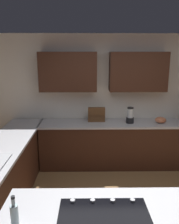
# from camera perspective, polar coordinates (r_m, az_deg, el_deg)

# --- Properties ---
(ground_plane) EXTENTS (14.00, 14.00, 0.00)m
(ground_plane) POSITION_cam_1_polar(r_m,az_deg,el_deg) (3.49, 10.26, -25.37)
(ground_plane) COLOR brown
(wall_back) EXTENTS (6.00, 0.44, 2.60)m
(wall_back) POSITION_cam_1_polar(r_m,az_deg,el_deg) (4.77, 5.58, 4.88)
(wall_back) COLOR white
(wall_back) RESTS_ON ground
(lower_cabinets_back) EXTENTS (2.80, 0.60, 0.86)m
(lower_cabinets_back) POSITION_cam_1_polar(r_m,az_deg,el_deg) (4.73, 5.38, -8.05)
(lower_cabinets_back) COLOR #381E14
(lower_cabinets_back) RESTS_ON ground
(countertop_back) EXTENTS (2.84, 0.64, 0.04)m
(countertop_back) POSITION_cam_1_polar(r_m,az_deg,el_deg) (4.58, 5.51, -2.83)
(countertop_back) COLOR #B2B2B7
(countertop_back) RESTS_ON lower_cabinets_back
(lower_cabinets_side) EXTENTS (0.60, 2.90, 0.86)m
(lower_cabinets_side) POSITION_cam_1_polar(r_m,az_deg,el_deg) (3.85, -19.82, -14.30)
(lower_cabinets_side) COLOR #381E14
(lower_cabinets_side) RESTS_ON ground
(countertop_side) EXTENTS (0.64, 2.94, 0.04)m
(countertop_side) POSITION_cam_1_polar(r_m,az_deg,el_deg) (3.67, -20.41, -8.07)
(countertop_side) COLOR #B2B2B7
(countertop_side) RESTS_ON lower_cabinets_side
(island_top) EXTENTS (1.77, 0.94, 0.04)m
(island_top) POSITION_cam_1_polar(r_m,az_deg,el_deg) (2.08, 3.71, -25.56)
(island_top) COLOR #B2B2B7
(island_top) RESTS_ON island_base
(cooktop) EXTENTS (0.76, 0.56, 0.03)m
(cooktop) POSITION_cam_1_polar(r_m,az_deg,el_deg) (2.06, 3.71, -24.87)
(cooktop) COLOR black
(cooktop) RESTS_ON island_top
(blender) EXTENTS (0.15, 0.15, 0.31)m
(blender) POSITION_cam_1_polar(r_m,az_deg,el_deg) (4.56, 9.96, -1.04)
(blender) COLOR black
(blender) RESTS_ON countertop_back
(mixing_bowl) EXTENTS (0.21, 0.21, 0.12)m
(mixing_bowl) POSITION_cam_1_polar(r_m,az_deg,el_deg) (4.73, 17.09, -1.88)
(mixing_bowl) COLOR #CC724C
(mixing_bowl) RESTS_ON countertop_back
(spice_rack) EXTENTS (0.34, 0.11, 0.28)m
(spice_rack) POSITION_cam_1_polar(r_m,az_deg,el_deg) (4.59, 1.73, -0.64)
(spice_rack) COLOR brown
(spice_rack) RESTS_ON countertop_back
(oil_bottle) EXTENTS (0.06, 0.06, 0.27)m
(oil_bottle) POSITION_cam_1_polar(r_m,az_deg,el_deg) (2.02, -17.98, -23.03)
(oil_bottle) COLOR silver
(oil_bottle) RESTS_ON island_top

